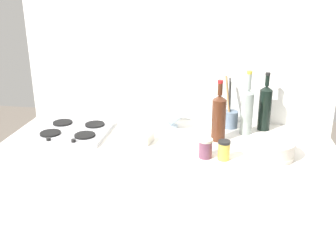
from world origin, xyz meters
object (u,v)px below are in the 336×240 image
(mixing_bowl, at_px, (171,120))
(butter_dish, at_px, (137,137))
(wine_bottle_mid_right, at_px, (265,107))
(condiment_jar_rear, at_px, (206,148))
(plate_stack, at_px, (270,149))
(condiment_jar_front, at_px, (224,150))
(stovetop_hob, at_px, (73,131))
(utensil_crock, at_px, (230,117))
(wine_bottle_mid_left, at_px, (219,117))
(wine_bottle_leftmost, at_px, (247,110))

(mixing_bowl, bearing_deg, butter_dish, -122.77)
(wine_bottle_mid_right, bearing_deg, butter_dish, -157.84)
(condiment_jar_rear, bearing_deg, plate_stack, 9.82)
(condiment_jar_front, bearing_deg, condiment_jar_rear, 173.33)
(stovetop_hob, bearing_deg, butter_dish, -8.71)
(stovetop_hob, xyz_separation_m, utensil_crock, (0.89, 0.23, 0.05))
(wine_bottle_mid_left, distance_m, butter_dish, 0.46)
(plate_stack, height_order, utensil_crock, utensil_crock)
(stovetop_hob, bearing_deg, utensil_crock, 14.68)
(utensil_crock, height_order, condiment_jar_rear, utensil_crock)
(utensil_crock, relative_size, condiment_jar_front, 3.17)
(wine_bottle_mid_right, relative_size, condiment_jar_rear, 3.49)
(wine_bottle_leftmost, relative_size, utensil_crock, 1.18)
(utensil_crock, xyz_separation_m, condiment_jar_rear, (-0.12, -0.44, -0.02))
(plate_stack, height_order, wine_bottle_mid_left, wine_bottle_mid_left)
(wine_bottle_mid_left, relative_size, condiment_jar_rear, 3.46)
(stovetop_hob, xyz_separation_m, condiment_jar_front, (0.86, -0.22, 0.04))
(utensil_crock, distance_m, condiment_jar_rear, 0.46)
(wine_bottle_mid_left, height_order, wine_bottle_mid_right, wine_bottle_mid_right)
(wine_bottle_mid_left, bearing_deg, butter_dish, -168.94)
(butter_dish, bearing_deg, wine_bottle_mid_left, 11.06)
(wine_bottle_leftmost, bearing_deg, condiment_jar_front, -108.27)
(wine_bottle_mid_right, xyz_separation_m, utensil_crock, (-0.20, 0.01, -0.07))
(wine_bottle_leftmost, bearing_deg, stovetop_hob, -171.71)
(butter_dish, height_order, condiment_jar_rear, condiment_jar_rear)
(wine_bottle_mid_left, bearing_deg, plate_stack, -34.02)
(wine_bottle_mid_left, height_order, butter_dish, wine_bottle_mid_left)
(wine_bottle_mid_left, relative_size, utensil_crock, 1.09)
(butter_dish, bearing_deg, condiment_jar_front, -18.37)
(butter_dish, bearing_deg, wine_bottle_mid_right, 22.16)
(butter_dish, bearing_deg, plate_stack, -7.45)
(stovetop_hob, bearing_deg, condiment_jar_rear, -14.98)
(wine_bottle_mid_left, relative_size, wine_bottle_mid_right, 0.99)
(stovetop_hob, bearing_deg, wine_bottle_mid_left, 1.85)
(condiment_jar_rear, bearing_deg, wine_bottle_leftmost, 59.05)
(stovetop_hob, relative_size, utensil_crock, 1.29)
(utensil_crock, bearing_deg, mixing_bowl, -172.14)
(wine_bottle_mid_left, relative_size, butter_dish, 2.02)
(butter_dish, relative_size, condiment_jar_rear, 1.71)
(wine_bottle_mid_right, height_order, mixing_bowl, wine_bottle_mid_right)
(butter_dish, bearing_deg, stovetop_hob, 171.29)
(condiment_jar_front, bearing_deg, stovetop_hob, 165.87)
(mixing_bowl, bearing_deg, wine_bottle_leftmost, -5.61)
(wine_bottle_mid_left, height_order, utensil_crock, wine_bottle_mid_left)
(wine_bottle_mid_right, height_order, utensil_crock, wine_bottle_mid_right)
(wine_bottle_leftmost, relative_size, mixing_bowl, 2.10)
(plate_stack, relative_size, wine_bottle_mid_right, 0.70)
(wine_bottle_leftmost, xyz_separation_m, condiment_jar_front, (-0.12, -0.36, -0.09))
(condiment_jar_rear, bearing_deg, wine_bottle_mid_right, 53.84)
(plate_stack, distance_m, wine_bottle_leftmost, 0.33)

